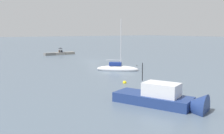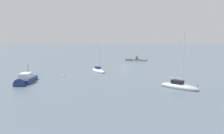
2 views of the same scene
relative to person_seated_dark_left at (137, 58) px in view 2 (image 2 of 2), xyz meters
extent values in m
plane|color=slate|center=(0.58, 17.22, -0.93)|extent=(500.00, 500.00, 0.00)
cube|color=gray|center=(-2.23, -0.20, -0.59)|extent=(2.73, 1.52, 0.67)
cube|color=gray|center=(0.58, -0.20, -0.59)|extent=(2.73, 1.52, 0.67)
cube|color=slate|center=(3.38, -0.20, -0.59)|extent=(2.73, 1.52, 0.67)
cube|color=#1E2333|center=(0.01, 0.20, -0.17)|extent=(0.37, 0.43, 0.16)
cube|color=#232328|center=(0.00, -0.08, 0.01)|extent=(0.41, 0.23, 0.52)
sphere|color=tan|center=(0.00, -0.08, 0.37)|extent=(0.22, 0.22, 0.22)
cube|color=#1E2333|center=(0.57, 0.00, -0.17)|extent=(0.37, 0.43, 0.16)
cube|color=brown|center=(0.56, -0.28, 0.01)|extent=(0.41, 0.23, 0.52)
sphere|color=tan|center=(0.56, -0.28, 0.37)|extent=(0.22, 0.22, 0.22)
cylinder|color=black|center=(0.28, -0.15, 0.27)|extent=(0.02, 0.02, 1.05)
cone|color=black|center=(0.28, -0.15, 0.86)|extent=(1.27, 1.27, 0.22)
sphere|color=black|center=(0.28, -0.15, 1.00)|extent=(0.05, 0.05, 0.05)
ellipsoid|color=silver|center=(4.24, 30.92, -0.69)|extent=(6.12, 6.10, 1.15)
cube|color=navy|center=(4.48, 30.68, 0.15)|extent=(2.15, 2.15, 0.53)
cylinder|color=silver|center=(3.86, 31.30, 3.57)|extent=(0.12, 0.12, 7.36)
cylinder|color=silver|center=(4.69, 30.47, 0.75)|extent=(1.73, 1.72, 0.09)
sphere|color=black|center=(2.05, 33.10, -0.06)|extent=(0.15, 0.15, 0.15)
ellipsoid|color=#ADB2B7|center=(-16.52, 44.33, -0.67)|extent=(7.36, 4.90, 1.23)
cube|color=black|center=(-16.20, 44.18, 0.23)|extent=(2.34, 1.97, 0.56)
cylinder|color=silver|center=(-17.04, 44.58, 4.70)|extent=(0.12, 0.12, 9.52)
cylinder|color=silver|center=(-15.91, 44.04, 0.87)|extent=(2.31, 1.15, 0.09)
sphere|color=black|center=(-19.51, 45.74, 0.00)|extent=(0.16, 0.16, 0.16)
cube|color=navy|center=(13.07, 48.00, -0.65)|extent=(4.75, 7.14, 1.12)
cone|color=navy|center=(11.83, 51.11, -0.65)|extent=(3.06, 3.05, 2.36)
cube|color=silver|center=(12.77, 48.75, 0.47)|extent=(2.82, 3.43, 1.12)
cube|color=#283847|center=(12.47, 49.49, 0.53)|extent=(1.70, 0.78, 0.78)
cylinder|color=black|center=(13.44, 47.06, 1.81)|extent=(0.07, 0.07, 1.56)
sphere|color=yellow|center=(9.55, 39.58, -0.84)|extent=(0.47, 0.47, 0.47)
camera|label=1|loc=(28.29, 63.55, 5.32)|focal=41.05mm
camera|label=2|loc=(-16.94, 84.25, 7.99)|focal=35.07mm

